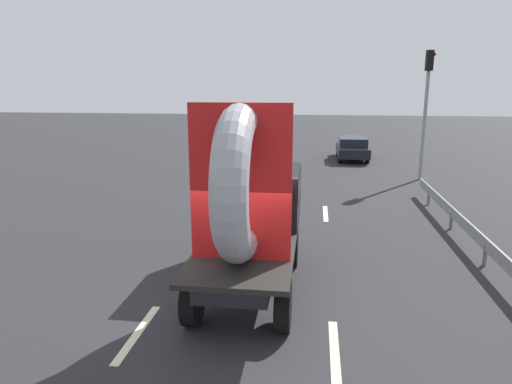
{
  "coord_description": "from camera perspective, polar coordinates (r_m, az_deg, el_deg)",
  "views": [
    {
      "loc": [
        1.57,
        -8.66,
        4.44
      ],
      "look_at": [
        0.23,
        1.65,
        1.97
      ],
      "focal_mm": 32.01,
      "sensor_mm": 36.0,
      "label": 1
    }
  ],
  "objects": [
    {
      "name": "ground_plane",
      "position": [
        9.86,
        -2.61,
        -13.43
      ],
      "size": [
        120.0,
        120.0,
        0.0
      ],
      "primitive_type": "plane",
      "color": "#28282B"
    },
    {
      "name": "flatbed_truck",
      "position": [
        9.92,
        -0.61,
        -1.38
      ],
      "size": [
        2.02,
        5.25,
        4.12
      ],
      "color": "black",
      "rests_on": "ground_plane"
    },
    {
      "name": "distant_sedan",
      "position": [
        28.08,
        11.93,
        5.45
      ],
      "size": [
        1.77,
        4.13,
        1.35
      ],
      "color": "black",
      "rests_on": "ground_plane"
    },
    {
      "name": "traffic_light",
      "position": [
        22.7,
        20.54,
        11.04
      ],
      "size": [
        0.42,
        0.36,
        5.92
      ],
      "color": "gray",
      "rests_on": "ground_plane"
    },
    {
      "name": "guardrail",
      "position": [
        14.11,
        24.89,
        -4.03
      ],
      "size": [
        0.1,
        11.92,
        0.71
      ],
      "color": "gray",
      "rests_on": "ground_plane"
    },
    {
      "name": "lane_dash_left_near",
      "position": [
        8.99,
        -14.58,
        -16.67
      ],
      "size": [
        0.16,
        2.04,
        0.01
      ],
      "primitive_type": "cube",
      "rotation": [
        0.0,
        0.0,
        1.57
      ],
      "color": "beige",
      "rests_on": "ground_plane"
    },
    {
      "name": "lane_dash_left_far",
      "position": [
        16.54,
        -3.73,
        -2.23
      ],
      "size": [
        0.16,
        2.26,
        0.01
      ],
      "primitive_type": "cube",
      "rotation": [
        0.0,
        0.0,
        1.57
      ],
      "color": "beige",
      "rests_on": "ground_plane"
    },
    {
      "name": "lane_dash_right_near",
      "position": [
        8.14,
        9.85,
        -19.89
      ],
      "size": [
        0.16,
        2.46,
        0.01
      ],
      "primitive_type": "cube",
      "rotation": [
        0.0,
        0.0,
        1.57
      ],
      "color": "beige",
      "rests_on": "ground_plane"
    },
    {
      "name": "lane_dash_right_far",
      "position": [
        16.24,
        8.68,
        -2.66
      ],
      "size": [
        0.16,
        2.0,
        0.01
      ],
      "primitive_type": "cube",
      "rotation": [
        0.0,
        0.0,
        1.57
      ],
      "color": "beige",
      "rests_on": "ground_plane"
    }
  ]
}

